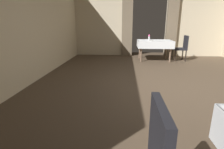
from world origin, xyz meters
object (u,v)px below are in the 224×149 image
at_px(flower_vase_mid, 149,37).
at_px(plate_mid_b, 151,41).
at_px(chair_mid_right, 182,47).
at_px(dining_table_mid, 155,43).

height_order(flower_vase_mid, plate_mid_b, flower_vase_mid).
bearing_deg(chair_mid_right, plate_mid_b, -166.64).
xyz_separation_m(dining_table_mid, flower_vase_mid, (-0.22, 0.01, 0.21)).
height_order(dining_table_mid, flower_vase_mid, flower_vase_mid).
relative_size(flower_vase_mid, plate_mid_b, 1.00).
distance_m(dining_table_mid, plate_mid_b, 0.35).
distance_m(chair_mid_right, flower_vase_mid, 1.29).
relative_size(chair_mid_right, flower_vase_mid, 4.48).
distance_m(chair_mid_right, plate_mid_b, 1.27).
bearing_deg(plate_mid_b, dining_table_mid, 55.94).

